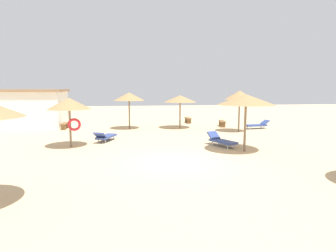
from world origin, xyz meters
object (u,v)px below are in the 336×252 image
object	(u,v)px
parasol_3	(69,104)
parasol_5	(129,97)
bench_2	(188,119)
lounger_3	(105,136)
bench_1	(65,125)
parasol_6	(180,99)
lounger_2	(257,125)
beach_cabana	(36,108)
parasol_0	(246,100)
bench_0	(222,122)
lounger_0	(221,140)
parasol_2	(240,95)

from	to	relation	value
parasol_3	parasol_5	size ratio (longest dim) A/B	0.94
parasol_3	bench_2	distance (m)	13.19
lounger_3	bench_1	world-z (taller)	lounger_3
parasol_3	parasol_6	bearing A→B (deg)	41.99
parasol_5	lounger_3	xyz separation A→B (m)	(-1.47, -5.25, -2.21)
parasol_6	lounger_3	xyz separation A→B (m)	(-5.47, -5.08, -2.03)
lounger_2	beach_cabana	size ratio (longest dim) A/B	0.41
parasol_0	bench_1	bearing A→B (deg)	138.46
lounger_3	bench_0	xyz separation A→B (m)	(9.14, 5.62, 0.03)
lounger_0	lounger_2	bearing A→B (deg)	51.31
parasol_5	bench_1	xyz separation A→B (m)	(-5.03, 0.58, -2.18)
lounger_3	bench_1	size ratio (longest dim) A/B	1.33
parasol_2	lounger_0	size ratio (longest dim) A/B	1.52
bench_1	parasol_3	bearing A→B (deg)	-75.79
parasol_2	lounger_0	xyz separation A→B (m)	(-2.94, -4.95, -2.35)
lounger_0	bench_1	xyz separation A→B (m)	(-10.03, 8.12, 0.03)
parasol_2	parasol_5	world-z (taller)	parasol_2
parasol_3	parasol_5	distance (m)	7.38
lounger_3	parasol_3	bearing A→B (deg)	-141.05
parasol_2	lounger_0	bearing A→B (deg)	-120.76
parasol_3	lounger_3	xyz separation A→B (m)	(1.73, 1.40, -2.02)
parasol_6	bench_1	bearing A→B (deg)	175.27
beach_cabana	parasol_2	bearing A→B (deg)	-17.75
parasol_3	lounger_0	size ratio (longest dim) A/B	1.35
parasol_2	parasol_3	bearing A→B (deg)	-160.01
lounger_2	bench_1	world-z (taller)	lounger_2
parasol_5	bench_1	world-z (taller)	parasol_5
beach_cabana	parasol_3	bearing A→B (deg)	-63.84
parasol_3	lounger_3	world-z (taller)	parasol_3
parasol_6	bench_2	bearing A→B (deg)	68.09
parasol_2	parasol_5	distance (m)	8.35
parasol_3	lounger_3	bearing A→B (deg)	38.95
lounger_3	beach_cabana	size ratio (longest dim) A/B	0.42
bench_0	bench_1	world-z (taller)	same
bench_1	parasol_6	bearing A→B (deg)	-4.73
bench_2	parasol_0	bearing A→B (deg)	-88.14
parasol_2	beach_cabana	size ratio (longest dim) A/B	0.63
parasol_5	beach_cabana	distance (m)	8.07
bench_0	parasol_3	bearing A→B (deg)	-147.15
parasol_6	beach_cabana	distance (m)	11.94
bench_0	lounger_2	bearing A→B (deg)	-35.97
bench_2	parasol_6	bearing A→B (deg)	-111.91
bench_1	lounger_3	bearing A→B (deg)	-58.59
parasol_0	bench_0	bearing A→B (deg)	78.36
parasol_5	lounger_3	size ratio (longest dim) A/B	1.42
parasol_0	bench_2	xyz separation A→B (m)	(-0.39, 12.17, -2.27)
lounger_2	parasol_6	bearing A→B (deg)	169.21
parasol_6	bench_0	size ratio (longest dim) A/B	1.70
parasol_2	bench_1	size ratio (longest dim) A/B	2.00
parasol_2	parasol_3	world-z (taller)	parasol_2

